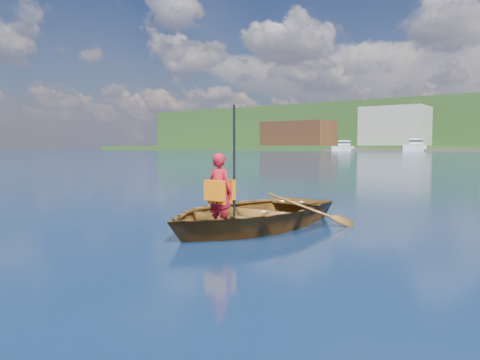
% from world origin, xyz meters
% --- Properties ---
extents(ground, '(600.00, 600.00, 0.00)m').
position_xyz_m(ground, '(0.00, 0.00, 0.00)').
color(ground, '#143148').
rests_on(ground, ground).
extents(rowboat, '(2.84, 3.84, 0.77)m').
position_xyz_m(rowboat, '(1.35, 0.08, 0.23)').
color(rowboat, '#75340D').
rests_on(rowboat, ground).
extents(child_paddler, '(0.43, 0.35, 1.85)m').
position_xyz_m(child_paddler, '(1.46, -0.83, 0.68)').
color(child_paddler, '#AA1321').
rests_on(child_paddler, ground).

